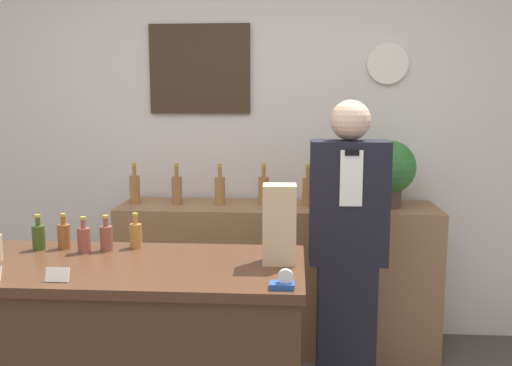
{
  "coord_description": "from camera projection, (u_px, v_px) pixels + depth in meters",
  "views": [
    {
      "loc": [
        0.34,
        -1.8,
        1.6
      ],
      "look_at": [
        0.14,
        1.08,
        1.17
      ],
      "focal_mm": 40.0,
      "sensor_mm": 36.0,
      "label": 1
    }
  ],
  "objects": [
    {
      "name": "shelf_bottle_3",
      "position": [
        264.0,
        190.0,
        3.57
      ],
      "size": [
        0.07,
        0.07,
        0.26
      ],
      "color": "olive",
      "rests_on": "back_shelf"
    },
    {
      "name": "shelf_bottle_5",
      "position": [
        352.0,
        191.0,
        3.52
      ],
      "size": [
        0.07,
        0.07,
        0.26
      ],
      "color": "olive",
      "rests_on": "back_shelf"
    },
    {
      "name": "paper_bag",
      "position": [
        279.0,
        224.0,
        2.36
      ],
      "size": [
        0.14,
        0.12,
        0.33
      ],
      "color": "tan",
      "rests_on": "display_counter"
    },
    {
      "name": "back_shelf",
      "position": [
        277.0,
        277.0,
        3.64
      ],
      "size": [
        1.98,
        0.47,
        0.93
      ],
      "color": "#8E6642",
      "rests_on": "ground_plane"
    },
    {
      "name": "counter_bottle_1",
      "position": [
        39.0,
        236.0,
        2.59
      ],
      "size": [
        0.06,
        0.06,
        0.16
      ],
      "color": "#354B1A",
      "rests_on": "display_counter"
    },
    {
      "name": "potted_plant",
      "position": [
        389.0,
        170.0,
        3.48
      ],
      "size": [
        0.33,
        0.33,
        0.41
      ],
      "color": "#4C3D2D",
      "rests_on": "back_shelf"
    },
    {
      "name": "shelf_bottle_0",
      "position": [
        135.0,
        188.0,
        3.63
      ],
      "size": [
        0.07,
        0.07,
        0.26
      ],
      "color": "#9B6636",
      "rests_on": "back_shelf"
    },
    {
      "name": "counter_bottle_2",
      "position": [
        64.0,
        235.0,
        2.61
      ],
      "size": [
        0.06,
        0.06,
        0.16
      ],
      "color": "brown",
      "rests_on": "display_counter"
    },
    {
      "name": "shelf_bottle_4",
      "position": [
        307.0,
        190.0,
        3.55
      ],
      "size": [
        0.07,
        0.07,
        0.26
      ],
      "color": "#9C6939",
      "rests_on": "back_shelf"
    },
    {
      "name": "tape_dispenser",
      "position": [
        283.0,
        282.0,
        2.06
      ],
      "size": [
        0.09,
        0.06,
        0.07
      ],
      "color": "#1E4799",
      "rests_on": "display_counter"
    },
    {
      "name": "shopkeeper",
      "position": [
        347.0,
        251.0,
        3.02
      ],
      "size": [
        0.4,
        0.25,
        1.59
      ],
      "color": "black",
      "rests_on": "ground_plane"
    },
    {
      "name": "counter_bottle_4",
      "position": [
        106.0,
        237.0,
        2.57
      ],
      "size": [
        0.06,
        0.06,
        0.16
      ],
      "color": "brown",
      "rests_on": "display_counter"
    },
    {
      "name": "counter_bottle_5",
      "position": [
        136.0,
        235.0,
        2.62
      ],
      "size": [
        0.06,
        0.06,
        0.16
      ],
      "color": "#A76F32",
      "rests_on": "display_counter"
    },
    {
      "name": "back_wall",
      "position": [
        245.0,
        134.0,
        3.81
      ],
      "size": [
        5.2,
        0.09,
        2.7
      ],
      "color": "silver",
      "rests_on": "ground_plane"
    },
    {
      "name": "counter_bottle_3",
      "position": [
        84.0,
        239.0,
        2.54
      ],
      "size": [
        0.06,
        0.06,
        0.16
      ],
      "color": "brown",
      "rests_on": "display_counter"
    },
    {
      "name": "shelf_bottle_2",
      "position": [
        220.0,
        189.0,
        3.58
      ],
      "size": [
        0.07,
        0.07,
        0.26
      ],
      "color": "#A26D3A",
      "rests_on": "back_shelf"
    },
    {
      "name": "price_card_right",
      "position": [
        57.0,
        275.0,
        2.14
      ],
      "size": [
        0.09,
        0.02,
        0.06
      ],
      "color": "white",
      "rests_on": "display_counter"
    },
    {
      "name": "display_counter",
      "position": [
        134.0,
        366.0,
        2.45
      ],
      "size": [
        1.45,
        0.68,
        0.92
      ],
      "color": "#422B19",
      "rests_on": "ground_plane"
    },
    {
      "name": "shelf_bottle_1",
      "position": [
        177.0,
        189.0,
        3.6
      ],
      "size": [
        0.07,
        0.07,
        0.26
      ],
      "color": "#98643C",
      "rests_on": "back_shelf"
    }
  ]
}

